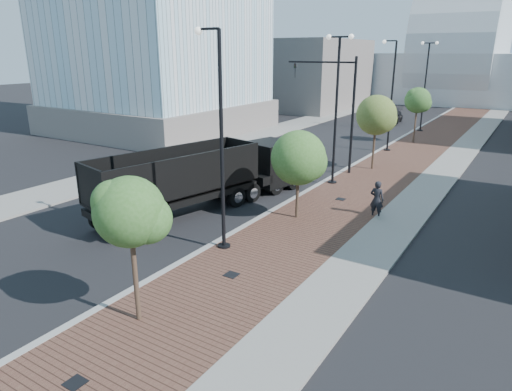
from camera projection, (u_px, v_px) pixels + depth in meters
The scene contains 24 objects.
sidewalk at pixel (436, 143), 42.57m from camera, with size 7.00×140.00×0.12m, color #4C2D23.
concrete_strip at pixel (467, 146), 41.20m from camera, with size 2.40×140.00×0.13m, color slate.
curb at pixel (399, 139), 44.34m from camera, with size 0.30×140.00×0.14m, color gray.
west_sidewalk at pixel (283, 128), 50.94m from camera, with size 4.00×140.00×0.12m, color slate.
dump_truck at pixel (230, 176), 25.90m from camera, with size 5.56×13.59×3.47m.
white_sedan at pixel (299, 157), 33.62m from camera, with size 1.75×5.03×1.66m, color white.
dark_car_mid at pixel (303, 148), 37.90m from camera, with size 1.99×4.31×1.20m, color black.
dark_car_far at pixel (391, 117), 54.60m from camera, with size 2.21×5.44×1.58m, color black.
pedestrian at pixel (377, 199), 23.34m from camera, with size 0.72×0.48×1.99m, color black.
streetlight_1 at pixel (220, 152), 18.60m from camera, with size 1.44×0.56×9.21m.
streetlight_2 at pixel (336, 110), 28.08m from camera, with size 1.72×0.56×9.28m.
streetlight_3 at pixel (390, 101), 37.95m from camera, with size 1.44×0.56×9.21m.
streetlight_4 at pixel (425, 86), 47.43m from camera, with size 1.72×0.56×9.28m.
traffic_mast at pixel (341, 102), 30.90m from camera, with size 5.09×0.20×8.00m.
tree_0 at pixel (131, 212), 13.38m from camera, with size 2.23×2.16×4.84m.
tree_1 at pixel (299, 158), 22.40m from camera, with size 2.75×2.75×4.63m.
tree_2 at pixel (377, 115), 31.85m from camera, with size 2.82×2.82×5.42m.
tree_3 at pixel (418, 100), 41.52m from camera, with size 2.40×2.35×5.19m.
tower_podium at pixel (160, 116), 49.63m from camera, with size 19.00×19.00×3.00m, color slate.
convention_center at pixel (461, 65), 79.84m from camera, with size 50.00×30.00×50.00m.
commercial_block_nw at pixel (307, 74), 69.11m from camera, with size 14.00×20.00×10.00m, color slate.
utility_cover_0 at pixel (75, 383), 11.65m from camera, with size 0.50×0.50×0.02m, color black.
utility_cover_1 at pixel (231, 275), 17.30m from camera, with size 0.50×0.50×0.02m, color black.
utility_cover_2 at pixel (341, 199), 26.17m from camera, with size 0.50×0.50×0.02m, color black.
Camera 1 is at (11.48, -4.67, 8.28)m, focal length 31.71 mm.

